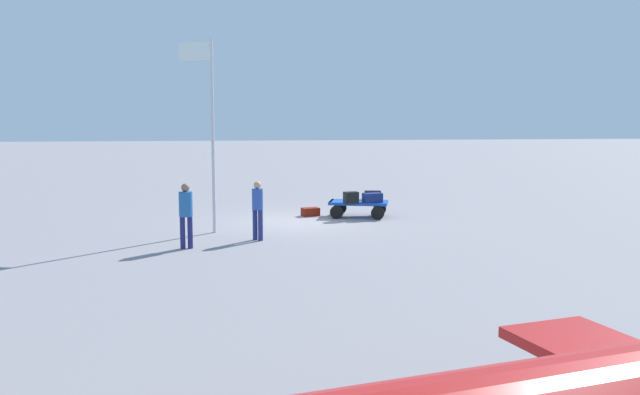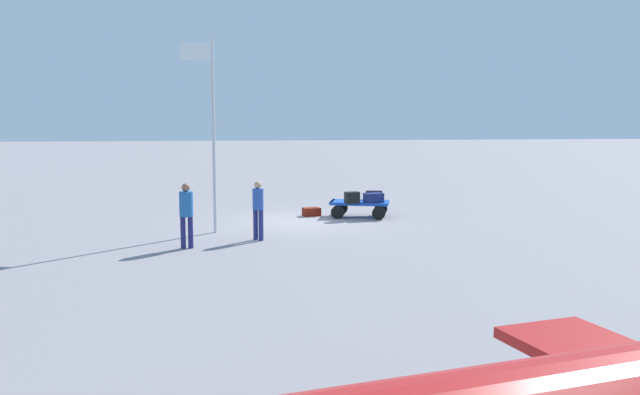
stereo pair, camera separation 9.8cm
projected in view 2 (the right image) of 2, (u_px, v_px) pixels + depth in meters
The scene contains 9 objects.
ground_plane at pixel (302, 221), 23.60m from camera, with size 120.00×120.00×0.00m, color gray.
luggage_cart at pixel (359, 205), 24.51m from camera, with size 2.21×1.61×0.56m.
suitcase_olive at pixel (374, 198), 24.17m from camera, with size 0.71×0.54×0.32m.
suitcase_navy at pixel (374, 195), 24.98m from camera, with size 0.58×0.34×0.30m.
suitcase_maroon at pixel (352, 197), 23.97m from camera, with size 0.53×0.41×0.39m.
suitcase_dark at pixel (312, 212), 24.76m from camera, with size 0.68×0.54×0.29m.
worker_lead at pixel (258, 206), 20.10m from camera, with size 0.45×0.45×1.71m.
worker_trailing at pixel (186, 210), 18.92m from camera, with size 0.38×0.38×1.78m.
flagpole at pixel (210, 121), 21.06m from camera, with size 1.00×0.25×5.81m.
Camera 2 is at (1.69, 23.26, 3.78)m, focal length 39.38 mm.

